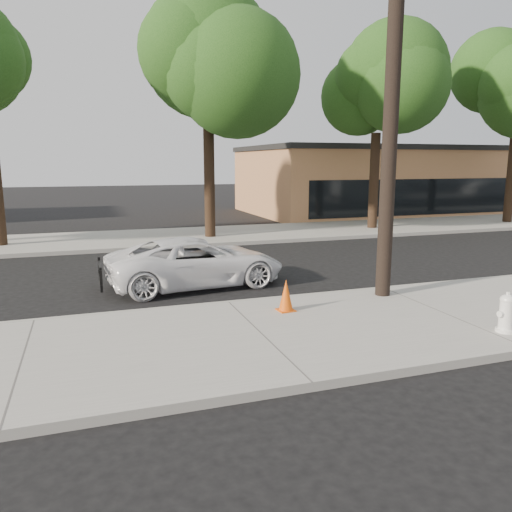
{
  "coord_description": "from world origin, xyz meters",
  "views": [
    {
      "loc": [
        -2.89,
        -12.5,
        3.22
      ],
      "look_at": [
        0.91,
        -1.35,
        1.0
      ],
      "focal_mm": 35.0,
      "sensor_mm": 36.0,
      "label": 1
    }
  ],
  "objects_px": {
    "utility_pole": "(392,94)",
    "fire_hydrant": "(507,314)",
    "police_cruiser": "(197,262)",
    "traffic_cone": "(286,296)"
  },
  "relations": [
    {
      "from": "police_cruiser",
      "to": "traffic_cone",
      "type": "bearing_deg",
      "value": -165.98
    },
    {
      "from": "police_cruiser",
      "to": "fire_hydrant",
      "type": "bearing_deg",
      "value": -148.1
    },
    {
      "from": "police_cruiser",
      "to": "utility_pole",
      "type": "bearing_deg",
      "value": -132.45
    },
    {
      "from": "utility_pole",
      "to": "fire_hydrant",
      "type": "xyz_separation_m",
      "value": [
        0.68,
        -2.99,
        -4.21
      ]
    },
    {
      "from": "fire_hydrant",
      "to": "traffic_cone",
      "type": "height_order",
      "value": "fire_hydrant"
    },
    {
      "from": "utility_pole",
      "to": "police_cruiser",
      "type": "height_order",
      "value": "utility_pole"
    },
    {
      "from": "police_cruiser",
      "to": "traffic_cone",
      "type": "distance_m",
      "value": 3.51
    },
    {
      "from": "utility_pole",
      "to": "police_cruiser",
      "type": "relative_size",
      "value": 1.95
    },
    {
      "from": "utility_pole",
      "to": "traffic_cone",
      "type": "height_order",
      "value": "utility_pole"
    },
    {
      "from": "utility_pole",
      "to": "fire_hydrant",
      "type": "relative_size",
      "value": 12.72
    }
  ]
}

